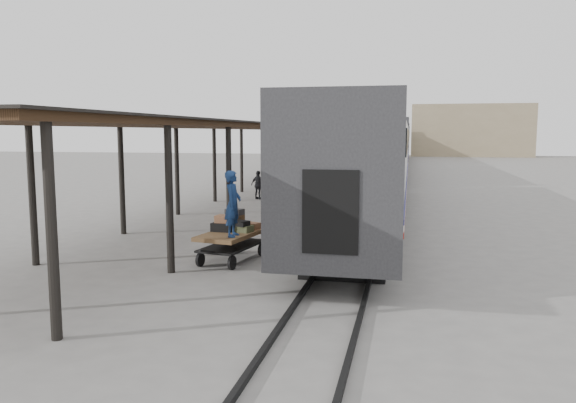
# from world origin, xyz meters

# --- Properties ---
(ground) EXTENTS (160.00, 160.00, 0.00)m
(ground) POSITION_xyz_m (0.00, 0.00, 0.00)
(ground) COLOR slate
(ground) RESTS_ON ground
(train) EXTENTS (3.45, 76.01, 4.01)m
(train) POSITION_xyz_m (3.19, 33.79, 2.69)
(train) COLOR silver
(train) RESTS_ON ground
(canopy) EXTENTS (4.90, 64.30, 4.15)m
(canopy) POSITION_xyz_m (-3.40, 24.00, 4.00)
(canopy) COLOR #422B19
(canopy) RESTS_ON ground
(rails) EXTENTS (1.54, 150.00, 0.12)m
(rails) POSITION_xyz_m (3.20, 34.00, 0.06)
(rails) COLOR black
(rails) RESTS_ON ground
(building_far) EXTENTS (18.00, 10.00, 8.00)m
(building_far) POSITION_xyz_m (14.00, 78.00, 4.00)
(building_far) COLOR tan
(building_far) RESTS_ON ground
(building_left) EXTENTS (12.00, 8.00, 6.00)m
(building_left) POSITION_xyz_m (-10.00, 82.00, 3.00)
(building_left) COLOR tan
(building_left) RESTS_ON ground
(baggage_cart) EXTENTS (1.66, 2.58, 0.86)m
(baggage_cart) POSITION_xyz_m (-0.17, -0.36, 0.65)
(baggage_cart) COLOR brown
(baggage_cart) RESTS_ON ground
(suitcase_stack) EXTENTS (1.33, 1.10, 0.60)m
(suitcase_stack) POSITION_xyz_m (-0.22, -0.03, 1.07)
(suitcase_stack) COLOR #363639
(suitcase_stack) RESTS_ON baggage_cart
(luggage_tug) EXTENTS (1.28, 1.65, 1.28)m
(luggage_tug) POSITION_xyz_m (-1.91, 18.40, 0.59)
(luggage_tug) COLOR maroon
(luggage_tug) RESTS_ON ground
(porter) EXTENTS (0.46, 0.68, 1.83)m
(porter) POSITION_xyz_m (0.08, -1.01, 1.77)
(porter) COLOR navy
(porter) RESTS_ON baggage_cart
(pedestrian) EXTENTS (1.02, 0.68, 1.60)m
(pedestrian) POSITION_xyz_m (-3.41, 14.48, 0.80)
(pedestrian) COLOR black
(pedestrian) RESTS_ON ground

